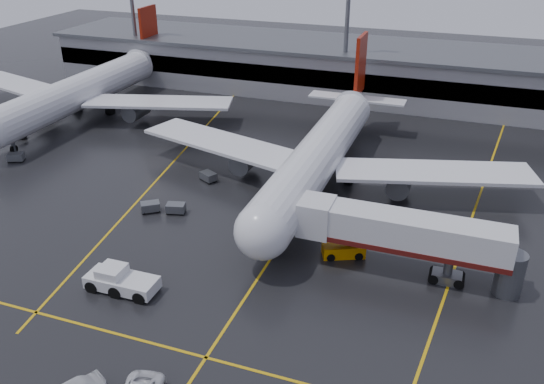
% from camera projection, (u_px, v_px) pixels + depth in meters
% --- Properties ---
extents(ground, '(220.00, 220.00, 0.00)m').
position_uv_depth(ground, '(296.00, 220.00, 60.63)').
color(ground, black).
rests_on(ground, ground).
extents(apron_line_centre, '(0.25, 90.00, 0.02)m').
position_uv_depth(apron_line_centre, '(296.00, 220.00, 60.63)').
color(apron_line_centre, gold).
rests_on(apron_line_centre, ground).
extents(apron_line_stop, '(60.00, 0.25, 0.02)m').
position_uv_depth(apron_line_stop, '(206.00, 358.00, 42.14)').
color(apron_line_stop, gold).
rests_on(apron_line_stop, ground).
extents(apron_line_left, '(9.99, 69.35, 0.02)m').
position_uv_depth(apron_line_left, '(175.00, 160.00, 75.11)').
color(apron_line_left, gold).
rests_on(apron_line_left, ground).
extents(apron_line_right, '(7.57, 69.64, 0.02)m').
position_uv_depth(apron_line_right, '(476.00, 206.00, 63.57)').
color(apron_line_right, gold).
rests_on(apron_line_right, ground).
extents(terminal, '(122.00, 19.00, 8.60)m').
position_uv_depth(terminal, '(380.00, 71.00, 98.98)').
color(terminal, gray).
rests_on(terminal, ground).
extents(light_mast_left, '(3.00, 1.20, 25.45)m').
position_uv_depth(light_mast_left, '(132.00, 2.00, 103.10)').
color(light_mast_left, '#595B60').
rests_on(light_mast_left, ground).
extents(light_mast_mid, '(3.00, 1.20, 25.45)m').
position_uv_depth(light_mast_mid, '(348.00, 15.00, 90.96)').
color(light_mast_mid, '#595B60').
rests_on(light_mast_mid, ground).
extents(main_airliner, '(48.80, 45.60, 14.10)m').
position_uv_depth(main_airliner, '(322.00, 151.00, 66.90)').
color(main_airliner, silver).
rests_on(main_airliner, ground).
extents(second_airliner, '(48.80, 45.60, 14.10)m').
position_uv_depth(second_airliner, '(85.00, 89.00, 89.73)').
color(second_airliner, silver).
rests_on(second_airliner, ground).
extents(jet_bridge, '(19.90, 3.40, 6.05)m').
position_uv_depth(jet_bridge, '(404.00, 236.00, 50.22)').
color(jet_bridge, silver).
rests_on(jet_bridge, ground).
extents(pushback_tractor, '(6.38, 2.78, 2.27)m').
position_uv_depth(pushback_tractor, '(120.00, 281.00, 49.28)').
color(pushback_tractor, silver).
rests_on(pushback_tractor, ground).
extents(belt_loader, '(4.35, 3.18, 2.54)m').
position_uv_depth(belt_loader, '(343.00, 250.00, 54.25)').
color(belt_loader, '#CF7B00').
rests_on(belt_loader, ground).
extents(baggage_cart_a, '(2.26, 1.76, 1.12)m').
position_uv_depth(baggage_cart_a, '(176.00, 208.00, 61.84)').
color(baggage_cart_a, '#595B60').
rests_on(baggage_cart_a, ground).
extents(baggage_cart_b, '(2.38, 2.23, 1.12)m').
position_uv_depth(baggage_cart_b, '(150.00, 207.00, 62.11)').
color(baggage_cart_b, '#595B60').
rests_on(baggage_cart_b, ground).
extents(baggage_cart_c, '(2.38, 2.11, 1.12)m').
position_uv_depth(baggage_cart_c, '(208.00, 176.00, 69.12)').
color(baggage_cart_c, '#595B60').
rests_on(baggage_cart_c, ground).
extents(baggage_cart_d, '(2.29, 1.82, 1.12)m').
position_uv_depth(baggage_cart_d, '(18.00, 134.00, 81.93)').
color(baggage_cart_d, '#595B60').
rests_on(baggage_cart_d, ground).
extents(baggage_cart_e, '(2.35, 1.98, 1.12)m').
position_uv_depth(baggage_cart_e, '(16.00, 157.00, 74.47)').
color(baggage_cart_e, '#595B60').
rests_on(baggage_cart_e, ground).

